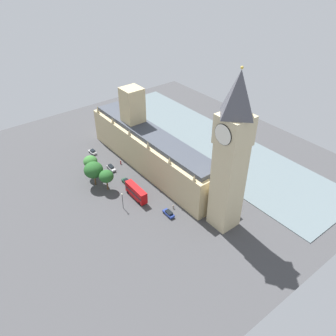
{
  "coord_description": "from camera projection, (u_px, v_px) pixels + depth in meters",
  "views": [
    {
      "loc": [
        62.0,
        91.65,
        76.95
      ],
      "look_at": [
        1.0,
        13.8,
        8.41
      ],
      "focal_mm": 36.44,
      "sensor_mm": 36.0,
      "label": 1
    }
  ],
  "objects": [
    {
      "name": "ground_plane",
      "position": [
        148.0,
        169.0,
        134.56
      ],
      "size": [
        137.89,
        137.89,
        0.0
      ],
      "primitive_type": "plane",
      "color": "#424244"
    },
    {
      "name": "river_thames",
      "position": [
        208.0,
        143.0,
        150.93
      ],
      "size": [
        33.79,
        124.1,
        0.25
      ],
      "primitive_type": "cube",
      "color": "slate",
      "rests_on": "ground"
    },
    {
      "name": "parliament_building",
      "position": [
        150.0,
        148.0,
        131.65
      ],
      "size": [
        12.93,
        67.89,
        29.21
      ],
      "color": "tan",
      "rests_on": "ground"
    },
    {
      "name": "clock_tower",
      "position": [
        231.0,
        154.0,
        94.73
      ],
      "size": [
        8.52,
        8.52,
        50.91
      ],
      "color": "#CCBA8E",
      "rests_on": "ground"
    },
    {
      "name": "car_white_under_trees",
      "position": [
        93.0,
        152.0,
        143.49
      ],
      "size": [
        2.04,
        4.1,
        1.74
      ],
      "rotation": [
        0.0,
        0.0,
        3.19
      ],
      "color": "silver",
      "rests_on": "ground"
    },
    {
      "name": "car_silver_kerbside",
      "position": [
        111.0,
        168.0,
        133.74
      ],
      "size": [
        1.98,
        4.86,
        1.74
      ],
      "rotation": [
        0.0,
        0.0,
        -0.04
      ],
      "color": "#B7B7BC",
      "rests_on": "ground"
    },
    {
      "name": "car_dark_green_corner",
      "position": [
        127.0,
        182.0,
        126.12
      ],
      "size": [
        2.05,
        4.79,
        1.74
      ],
      "rotation": [
        0.0,
        0.0,
        3.1
      ],
      "color": "#19472D",
      "rests_on": "ground"
    },
    {
      "name": "double_decker_bus_by_river_gate",
      "position": [
        136.0,
        192.0,
        118.41
      ],
      "size": [
        2.81,
        10.55,
        4.75
      ],
      "rotation": [
        0.0,
        0.0,
        3.12
      ],
      "color": "#B20C0F",
      "rests_on": "ground"
    },
    {
      "name": "car_blue_midblock",
      "position": [
        169.0,
        213.0,
        112.0
      ],
      "size": [
        2.0,
        4.6,
        1.74
      ],
      "rotation": [
        0.0,
        0.0,
        3.11
      ],
      "color": "navy",
      "rests_on": "ground"
    },
    {
      "name": "pedestrian_near_tower",
      "position": [
        121.0,
        162.0,
        137.03
      ],
      "size": [
        0.69,
        0.71,
        1.71
      ],
      "rotation": [
        0.0,
        0.0,
        2.45
      ],
      "color": "maroon",
      "rests_on": "ground"
    },
    {
      "name": "pedestrian_trailing",
      "position": [
        173.0,
        207.0,
        114.95
      ],
      "size": [
        0.64,
        0.63,
        1.53
      ],
      "rotation": [
        0.0,
        0.0,
        0.84
      ],
      "color": "gray",
      "rests_on": "ground"
    },
    {
      "name": "plane_tree_leading",
      "position": [
        106.0,
        176.0,
        120.65
      ],
      "size": [
        5.25,
        5.25,
        8.04
      ],
      "color": "brown",
      "rests_on": "ground"
    },
    {
      "name": "plane_tree_opposite_hall",
      "position": [
        90.0,
        162.0,
        126.99
      ],
      "size": [
        5.22,
        5.22,
        8.85
      ],
      "color": "brown",
      "rests_on": "ground"
    },
    {
      "name": "plane_tree_far_end",
      "position": [
        94.0,
        170.0,
        122.59
      ],
      "size": [
        6.91,
        6.91,
        9.49
      ],
      "color": "brown",
      "rests_on": "ground"
    },
    {
      "name": "street_lamp_slot_10",
      "position": [
        122.0,
        198.0,
        113.09
      ],
      "size": [
        0.56,
        0.56,
        6.24
      ],
      "color": "black",
      "rests_on": "ground"
    }
  ]
}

